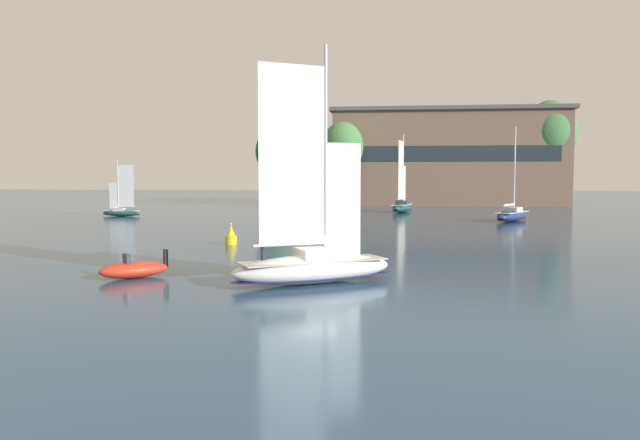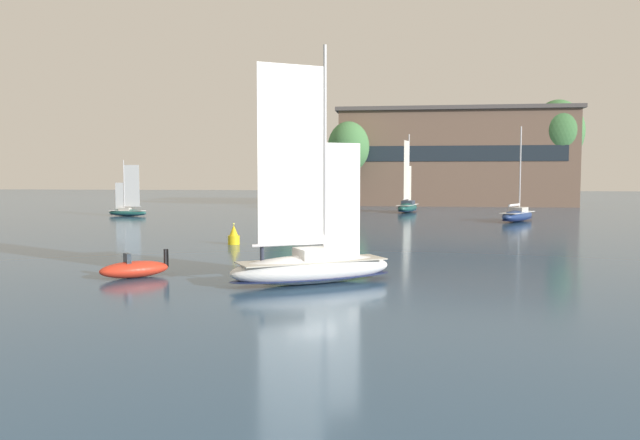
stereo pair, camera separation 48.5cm
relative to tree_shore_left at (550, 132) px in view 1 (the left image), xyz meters
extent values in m
plane|color=#2D4C6B|center=(-32.15, -85.63, -13.41)|extent=(400.00, 400.00, 0.00)
cube|color=brown|center=(-18.00, 2.91, -4.77)|extent=(42.33, 13.78, 17.28)
cube|color=#1E2833|center=(-18.00, -4.05, -3.91)|extent=(38.10, 0.10, 2.77)
cube|color=#514C4C|center=(-18.00, 2.91, 4.22)|extent=(43.53, 14.98, 0.70)
cylinder|color=#4C3828|center=(0.00, 0.00, -8.24)|extent=(0.83, 0.83, 10.34)
ellipsoid|color=#477F47|center=(0.00, 0.00, 0.06)|extent=(9.31, 9.31, 11.38)
cylinder|color=brown|center=(-37.08, -7.00, -9.34)|extent=(0.65, 0.65, 8.16)
ellipsoid|color=#477F47|center=(-37.08, -7.00, -2.79)|extent=(7.34, 7.34, 8.97)
cylinder|color=brown|center=(-49.65, -5.33, -9.60)|extent=(0.61, 0.61, 7.63)
ellipsoid|color=#285B2D|center=(-49.65, -5.33, -3.47)|extent=(6.87, 6.87, 8.40)
ellipsoid|color=silver|center=(-32.15, -85.63, -12.66)|extent=(8.84, 6.70, 1.50)
ellipsoid|color=#19234C|center=(-32.15, -85.63, -13.08)|extent=(8.93, 6.77, 0.18)
cube|color=#BCB7A8|center=(-32.15, -85.63, -12.22)|extent=(7.73, 5.81, 0.06)
cube|color=silver|center=(-31.77, -85.40, -11.88)|extent=(3.01, 2.77, 0.62)
cylinder|color=silver|center=(-31.55, -85.26, -6.67)|extent=(0.18, 0.18, 11.05)
cylinder|color=silver|center=(-33.25, -86.29, -11.31)|extent=(3.48, 2.19, 0.15)
cube|color=white|center=(-33.11, -86.21, -6.78)|extent=(3.14, 1.92, 9.06)
cube|color=white|center=(-30.63, -84.71, -9.15)|extent=(1.67, 1.03, 6.08)
cylinder|color=#232838|center=(-34.57, -86.75, -11.76)|extent=(0.27, 0.27, 0.85)
cylinder|color=silver|center=(-34.57, -86.75, -11.01)|extent=(0.47, 0.47, 0.65)
sphere|color=tan|center=(-34.57, -86.75, -10.57)|extent=(0.24, 0.24, 0.24)
ellipsoid|color=navy|center=(-13.67, -39.39, -12.71)|extent=(6.06, 8.39, 1.41)
ellipsoid|color=#19234C|center=(-13.67, -39.39, -13.10)|extent=(6.12, 8.47, 0.17)
cube|color=silver|center=(-13.67, -39.39, -12.29)|extent=(5.25, 7.34, 0.06)
cube|color=beige|center=(-13.47, -39.02, -11.97)|extent=(2.55, 2.82, 0.58)
cylinder|color=silver|center=(-13.35, -38.80, -7.07)|extent=(0.17, 0.17, 10.38)
cylinder|color=silver|center=(-14.25, -40.44, -11.43)|extent=(1.94, 3.34, 0.14)
cylinder|color=white|center=(-14.25, -40.44, -11.33)|extent=(1.83, 3.05, 0.23)
ellipsoid|color=#194C47|center=(-65.07, -36.01, -12.94)|extent=(5.65, 1.98, 0.94)
ellipsoid|color=#19234C|center=(-65.07, -36.01, -13.20)|extent=(5.70, 2.00, 0.11)
cube|color=silver|center=(-65.07, -36.01, -12.65)|extent=(4.97, 1.68, 0.06)
cube|color=beige|center=(-65.35, -35.99, -12.43)|extent=(1.63, 1.20, 0.39)
cylinder|color=silver|center=(-65.52, -35.98, -9.16)|extent=(0.11, 0.11, 6.93)
cylinder|color=silver|center=(-64.27, -36.08, -12.07)|extent=(2.49, 0.29, 0.09)
cube|color=white|center=(-64.37, -36.07, -9.23)|extent=(2.29, 0.21, 5.68)
cube|color=white|center=(-66.22, -35.92, -10.72)|extent=(1.22, 0.12, 3.81)
ellipsoid|color=#194C47|center=(-26.77, -22.07, -12.69)|extent=(4.10, 8.84, 1.45)
ellipsoid|color=#19234C|center=(-26.77, -22.07, -13.09)|extent=(4.14, 8.93, 0.17)
cube|color=silver|center=(-26.77, -22.07, -12.26)|extent=(3.51, 7.76, 0.06)
cube|color=#333D4C|center=(-26.68, -21.66, -11.93)|extent=(2.13, 2.68, 0.60)
cylinder|color=silver|center=(-26.63, -21.41, -6.90)|extent=(0.17, 0.17, 10.66)
cylinder|color=silver|center=(-27.03, -23.28, -11.38)|extent=(0.93, 3.78, 0.14)
cube|color=silver|center=(-26.99, -23.13, -7.01)|extent=(0.76, 3.46, 8.74)
cube|color=silver|center=(-26.42, -20.39, -9.30)|extent=(0.41, 1.84, 5.86)
ellipsoid|color=red|center=(-42.12, -85.09, -12.96)|extent=(3.86, 3.62, 0.91)
cube|color=black|center=(-40.75, -83.91, -12.46)|extent=(0.31, 0.31, 1.00)
cube|color=#28333D|center=(-42.41, -85.33, -12.32)|extent=(0.68, 0.73, 0.55)
cylinder|color=yellow|center=(-41.13, -68.29, -13.06)|extent=(0.95, 0.95, 0.72)
cone|color=yellow|center=(-41.13, -68.29, -12.26)|extent=(0.72, 0.72, 0.87)
sphere|color=#F2F266|center=(-41.13, -68.29, -11.74)|extent=(0.16, 0.16, 0.16)
camera|label=1|loc=(-28.04, -117.44, -7.81)|focal=35.00mm
camera|label=2|loc=(-27.55, -117.38, -7.81)|focal=35.00mm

